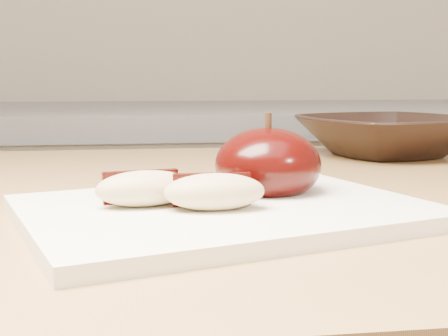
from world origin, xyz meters
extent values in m
cube|color=slate|center=(0.00, 1.20, 0.92)|extent=(2.40, 0.62, 0.04)
cube|color=#A97A49|center=(0.00, 0.50, 0.88)|extent=(1.64, 0.64, 0.04)
cube|color=white|center=(0.07, 0.38, 0.91)|extent=(0.32, 0.27, 0.01)
ellipsoid|color=black|center=(0.11, 0.43, 0.93)|extent=(0.11, 0.11, 0.06)
cylinder|color=black|center=(0.11, 0.43, 0.96)|extent=(0.01, 0.01, 0.01)
ellipsoid|color=tan|center=(0.01, 0.38, 0.92)|extent=(0.07, 0.05, 0.02)
cube|color=black|center=(0.01, 0.40, 0.92)|extent=(0.05, 0.02, 0.02)
ellipsoid|color=tan|center=(0.06, 0.36, 0.92)|extent=(0.07, 0.03, 0.02)
cube|color=black|center=(0.06, 0.38, 0.92)|extent=(0.05, 0.01, 0.02)
imported|color=black|center=(0.32, 0.70, 0.93)|extent=(0.25, 0.25, 0.05)
camera|label=1|loc=(0.01, -0.04, 1.00)|focal=50.00mm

